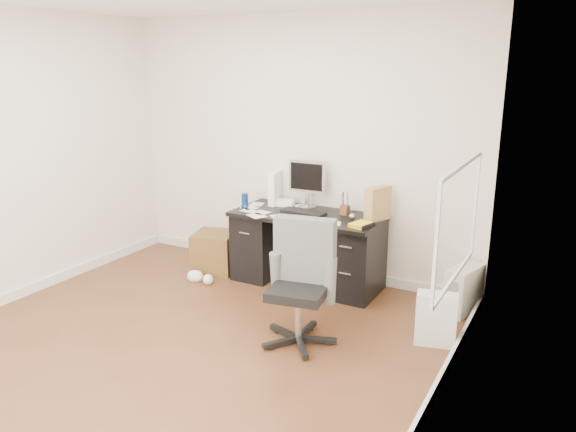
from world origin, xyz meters
name	(u,v)px	position (x,y,z in m)	size (l,w,h in m)	color
ground	(182,345)	(0.00, 0.00, 0.00)	(4.00, 4.00, 0.00)	#4E2E19
room_shell	(177,140)	(0.03, 0.03, 1.66)	(4.02, 4.02, 2.71)	white
desk	(307,247)	(0.30, 1.65, 0.40)	(1.50, 0.70, 0.75)	black
loose_papers	(287,212)	(0.10, 1.60, 0.75)	(1.10, 0.60, 0.00)	white
lcd_monitor	(307,184)	(0.19, 1.85, 1.00)	(0.40, 0.23, 0.50)	#ABABB0
keyboard	(303,212)	(0.26, 1.64, 0.76)	(0.46, 0.16, 0.03)	black
computer_mouse	(352,217)	(0.78, 1.65, 0.78)	(0.06, 0.06, 0.06)	#ABABB0
travel_mug	(245,201)	(-0.37, 1.54, 0.83)	(0.07, 0.07, 0.16)	#153A95
white_binder	(275,188)	(-0.19, 1.86, 0.92)	(0.14, 0.30, 0.34)	white
magazine_file	(378,204)	(0.99, 1.76, 0.91)	(0.14, 0.28, 0.32)	#936947
pen_cup	(345,203)	(0.64, 1.79, 0.87)	(0.10, 0.10, 0.23)	#562A18
yellow_book	(361,225)	(0.94, 1.48, 0.77)	(0.16, 0.20, 0.04)	yellow
paper_remote	(297,218)	(0.30, 1.42, 0.76)	(0.26, 0.21, 0.02)	white
office_chair	(299,285)	(0.81, 0.49, 0.51)	(0.57, 0.57, 1.01)	#4D4F4D
pc_tower	(464,289)	(1.85, 1.73, 0.22)	(0.19, 0.43, 0.43)	#B3B1A2
shopping_bag	(436,319)	(1.79, 1.00, 0.22)	(0.32, 0.23, 0.43)	silver
wicker_basket	(215,252)	(-0.76, 1.52, 0.21)	(0.43, 0.43, 0.43)	#523A18
desk_printer	(317,271)	(0.34, 1.82, 0.09)	(0.32, 0.26, 0.19)	slate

